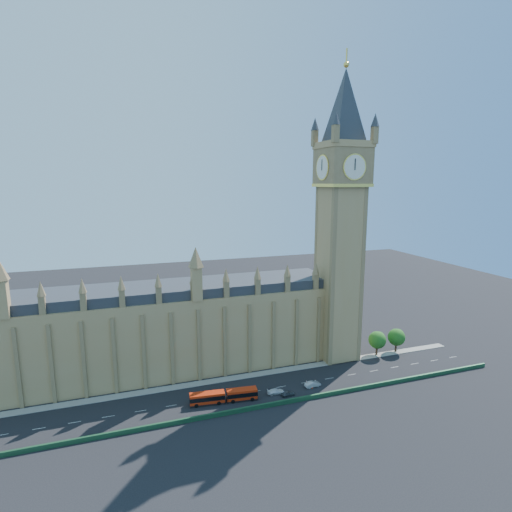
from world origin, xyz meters
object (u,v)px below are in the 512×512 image
object	(u,v)px
car_white	(276,391)
red_bus	(224,396)
car_grey	(288,394)
car_silver	(313,384)

from	to	relation	value
car_white	red_bus	bearing A→B (deg)	91.04
car_grey	car_white	size ratio (longest dim) A/B	0.80
red_bus	car_grey	size ratio (longest dim) A/B	4.82
car_grey	car_silver	xyz separation A→B (m)	(8.99, 2.41, 0.14)
car_grey	car_silver	world-z (taller)	car_silver
red_bus	car_silver	xyz separation A→B (m)	(26.91, -0.27, -0.86)
car_grey	car_white	world-z (taller)	car_white
red_bus	car_white	size ratio (longest dim) A/B	3.85
car_white	car_grey	bearing A→B (deg)	-124.12
red_bus	car_grey	xyz separation A→B (m)	(17.92, -2.68, -1.00)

